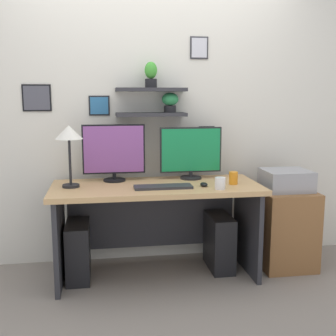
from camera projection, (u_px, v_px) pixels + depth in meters
name	position (u px, v px, depth m)	size (l,w,h in m)	color
ground_plane	(157.00, 275.00, 3.44)	(8.00, 8.00, 0.00)	gray
back_wall_assembly	(150.00, 106.00, 3.63)	(4.40, 0.24, 2.70)	silver
desk	(156.00, 209.00, 3.40)	(1.63, 0.68, 0.75)	tan
monitor_left	(114.00, 152.00, 3.43)	(0.51, 0.18, 0.46)	black
monitor_right	(191.00, 152.00, 3.53)	(0.52, 0.18, 0.43)	black
keyboard	(163.00, 187.00, 3.20)	(0.44, 0.14, 0.02)	#2D2D33
computer_mouse	(204.00, 184.00, 3.26)	(0.06, 0.09, 0.03)	black
desk_lamp	(69.00, 137.00, 3.17)	(0.21, 0.21, 0.47)	black
coffee_mug	(220.00, 183.00, 3.15)	(0.08, 0.08, 0.09)	white
pen_cup	(233.00, 178.00, 3.33)	(0.07, 0.07, 0.10)	orange
drawer_cabinet	(284.00, 228.00, 3.60)	(0.44, 0.50, 0.66)	brown
printer	(286.00, 180.00, 3.53)	(0.38, 0.34, 0.17)	#9E9EA3
computer_tower_left	(78.00, 251.00, 3.35)	(0.18, 0.40, 0.45)	black
computer_tower_right	(219.00, 242.00, 3.55)	(0.18, 0.40, 0.46)	black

